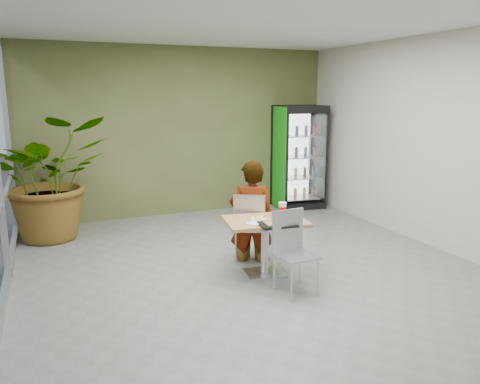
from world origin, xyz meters
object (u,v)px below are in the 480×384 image
object	(u,v)px
beverage_fridge	(299,157)
seated_woman	(252,221)
dining_table	(265,235)
potted_plant	(50,178)
chair_far	(250,222)
soda_cup	(282,210)
chair_near	(292,244)
cafeteria_tray	(277,224)

from	to	relation	value
beverage_fridge	seated_woman	bearing A→B (deg)	-124.46
dining_table	potted_plant	distance (m)	3.77
chair_far	potted_plant	xyz separation A→B (m)	(-2.52, 2.25, 0.42)
chair_far	potted_plant	size ratio (longest dim) A/B	0.49
dining_table	potted_plant	xyz separation A→B (m)	(-2.49, 2.79, 0.46)
beverage_fridge	dining_table	bearing A→B (deg)	-119.60
chair_far	soda_cup	world-z (taller)	chair_far
chair_near	beverage_fridge	xyz separation A→B (m)	(2.19, 3.69, 0.47)
cafeteria_tray	beverage_fridge	xyz separation A→B (m)	(2.26, 3.45, 0.28)
cafeteria_tray	potted_plant	distance (m)	3.99
cafeteria_tray	dining_table	bearing A→B (deg)	93.27
chair_far	beverage_fridge	distance (m)	3.47
seated_woman	beverage_fridge	xyz separation A→B (m)	(2.21, 2.56, 0.48)
potted_plant	soda_cup	bearing A→B (deg)	-44.57
seated_woman	soda_cup	world-z (taller)	seated_woman
dining_table	cafeteria_tray	xyz separation A→B (m)	(0.02, -0.31, 0.23)
chair_near	chair_far	bearing A→B (deg)	88.73
beverage_fridge	cafeteria_tray	bearing A→B (deg)	-116.91
cafeteria_tray	potted_plant	bearing A→B (deg)	129.04
potted_plant	chair_near	bearing A→B (deg)	-52.21
chair_far	beverage_fridge	world-z (taller)	beverage_fridge
dining_table	cafeteria_tray	bearing A→B (deg)	-86.73
chair_near	dining_table	bearing A→B (deg)	94.71
chair_far	beverage_fridge	size ratio (longest dim) A/B	0.47
dining_table	potted_plant	bearing A→B (deg)	131.79
chair_far	seated_woman	bearing A→B (deg)	-111.56
chair_far	chair_near	world-z (taller)	chair_far
cafeteria_tray	chair_far	bearing A→B (deg)	89.60
cafeteria_tray	beverage_fridge	world-z (taller)	beverage_fridge
cafeteria_tray	potted_plant	world-z (taller)	potted_plant
beverage_fridge	potted_plant	size ratio (longest dim) A/B	1.05
chair_near	cafeteria_tray	distance (m)	0.31
chair_far	soda_cup	size ratio (longest dim) A/B	5.32
beverage_fridge	potted_plant	world-z (taller)	beverage_fridge
chair_far	chair_near	bearing A→B (deg)	121.52
chair_near	soda_cup	size ratio (longest dim) A/B	5.27
soda_cup	potted_plant	bearing A→B (deg)	135.43
soda_cup	beverage_fridge	world-z (taller)	beverage_fridge
potted_plant	seated_woman	bearing A→B (deg)	-40.66
soda_cup	beverage_fridge	size ratio (longest dim) A/B	0.09
seated_woman	soda_cup	bearing A→B (deg)	139.26
seated_woman	potted_plant	bearing A→B (deg)	-12.73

